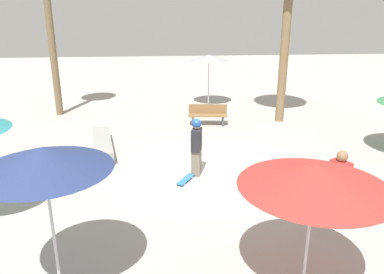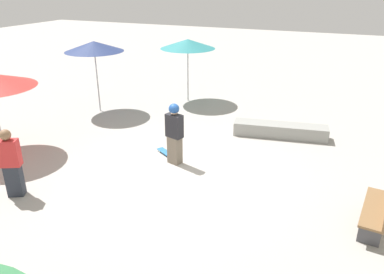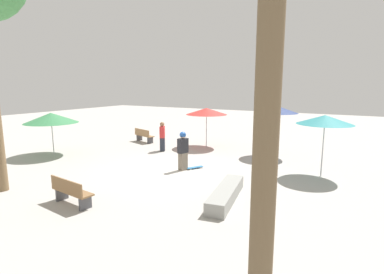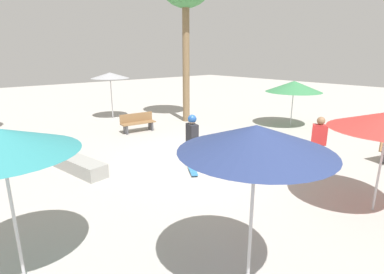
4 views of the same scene
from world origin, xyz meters
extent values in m
plane|color=#ADA8A0|center=(0.00, 0.00, 0.00)|extent=(60.00, 60.00, 0.00)
cube|color=#726656|center=(0.57, 0.30, 0.38)|extent=(0.33, 0.40, 0.76)
cube|color=#232328|center=(0.57, 0.30, 1.08)|extent=(0.36, 0.50, 0.63)
sphere|color=beige|center=(0.57, 0.30, 1.51)|extent=(0.25, 0.25, 0.25)
sphere|color=#1E478C|center=(0.57, 0.30, 1.55)|extent=(0.28, 0.28, 0.28)
cube|color=teal|center=(0.91, 0.73, 0.06)|extent=(0.59, 0.79, 0.02)
cylinder|color=silver|center=(0.97, 0.98, 0.03)|extent=(0.05, 0.06, 0.05)
cylinder|color=silver|center=(1.11, 0.89, 0.03)|extent=(0.05, 0.06, 0.05)
cylinder|color=silver|center=(0.71, 0.56, 0.03)|extent=(0.05, 0.06, 0.05)
cylinder|color=silver|center=(0.85, 0.47, 0.03)|extent=(0.05, 0.06, 0.05)
cube|color=gray|center=(3.54, -1.97, 0.21)|extent=(1.08, 2.95, 0.42)
cube|color=#47474C|center=(-1.05, -4.53, 0.20)|extent=(0.13, 0.40, 0.40)
cube|color=#47474C|center=(0.19, -4.67, 0.20)|extent=(0.13, 0.40, 0.40)
cube|color=olive|center=(-0.43, -4.60, 0.42)|extent=(1.64, 0.62, 0.05)
cylinder|color=#B7B7BC|center=(3.38, 4.80, 1.24)|extent=(0.05, 0.05, 2.47)
cone|color=navy|center=(3.38, 4.80, 2.42)|extent=(2.10, 2.10, 0.36)
cylinder|color=#B7B7BC|center=(5.88, 2.26, 1.18)|extent=(0.05, 0.05, 2.36)
cone|color=teal|center=(5.88, 2.26, 2.30)|extent=(2.16, 2.16, 0.36)
cube|color=#282D38|center=(-2.37, 2.95, 0.38)|extent=(0.38, 0.42, 0.76)
cube|color=red|center=(-2.37, 2.95, 1.07)|extent=(0.42, 0.51, 0.63)
sphere|color=#8C6647|center=(-2.37, 2.95, 1.51)|extent=(0.25, 0.25, 0.25)
camera|label=1|loc=(1.64, 10.24, 4.52)|focal=35.00mm
camera|label=2|loc=(-7.64, -3.74, 4.63)|focal=35.00mm
camera|label=3|loc=(7.07, -10.42, 3.66)|focal=28.00mm
camera|label=4|loc=(6.50, 7.10, 3.49)|focal=28.00mm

